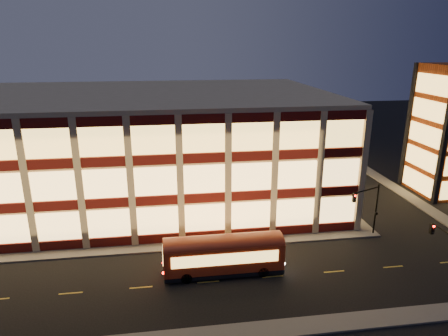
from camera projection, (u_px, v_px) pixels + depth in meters
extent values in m
plane|color=black|center=(164.00, 252.00, 41.31)|extent=(200.00, 200.00, 0.00)
cube|color=#514F4C|center=(135.00, 249.00, 41.83)|extent=(54.00, 2.00, 0.15)
cube|color=#514F4C|center=(317.00, 185.00, 60.43)|extent=(2.00, 30.00, 0.15)
cube|color=#514F4C|center=(385.00, 181.00, 61.92)|extent=(2.00, 30.00, 0.15)
cube|color=tan|center=(140.00, 147.00, 54.82)|extent=(50.00, 30.00, 14.00)
cube|color=tan|center=(136.00, 94.00, 52.62)|extent=(50.40, 30.40, 0.50)
cube|color=#470C0A|center=(135.00, 240.00, 42.48)|extent=(50.10, 0.25, 1.00)
cube|color=#FFC46B|center=(134.00, 222.00, 41.86)|extent=(49.00, 0.20, 3.00)
cube|color=#470C0A|center=(312.00, 182.00, 60.14)|extent=(0.25, 30.10, 1.00)
cube|color=#FFC46B|center=(313.00, 168.00, 59.50)|extent=(0.20, 29.00, 3.00)
cube|color=#470C0A|center=(132.00, 202.00, 41.15)|extent=(50.10, 0.25, 1.00)
cube|color=#FFC46B|center=(131.00, 182.00, 40.53)|extent=(49.00, 0.20, 3.00)
cube|color=#470C0A|center=(314.00, 154.00, 58.80)|extent=(0.25, 30.10, 1.00)
cube|color=#FFC46B|center=(315.00, 140.00, 58.16)|extent=(0.20, 29.00, 3.00)
cube|color=#470C0A|center=(129.00, 161.00, 39.81)|extent=(50.10, 0.25, 1.00)
cube|color=#FFC46B|center=(128.00, 140.00, 39.19)|extent=(49.00, 0.20, 3.00)
cube|color=#470C0A|center=(316.00, 124.00, 57.47)|extent=(0.25, 30.10, 1.00)
cube|color=#FFC46B|center=(317.00, 110.00, 56.83)|extent=(0.20, 29.00, 3.00)
cube|color=black|center=(445.00, 138.00, 50.99)|extent=(0.60, 0.60, 18.00)
cube|color=black|center=(409.00, 126.00, 58.54)|extent=(0.60, 0.60, 18.00)
cube|color=#FFC359|center=(417.00, 181.00, 56.94)|extent=(0.16, 6.60, 2.60)
cube|color=#FFC359|center=(421.00, 158.00, 55.90)|extent=(0.16, 6.60, 2.60)
cube|color=#FFC359|center=(424.00, 135.00, 54.87)|extent=(0.16, 6.60, 2.60)
cube|color=#FFC359|center=(428.00, 110.00, 53.84)|extent=(0.16, 6.60, 2.60)
cube|color=#FFC359|center=(432.00, 84.00, 52.81)|extent=(0.16, 6.60, 2.60)
cylinder|color=black|center=(376.00, 209.00, 44.33)|extent=(0.18, 0.18, 6.00)
cylinder|color=black|center=(367.00, 190.00, 42.57)|extent=(3.56, 1.63, 0.14)
cube|color=black|center=(354.00, 198.00, 41.77)|extent=(0.32, 0.32, 0.95)
sphere|color=#FF0C05|center=(355.00, 196.00, 41.51)|extent=(0.20, 0.20, 0.20)
cube|color=black|center=(376.00, 214.00, 44.26)|extent=(0.25, 0.18, 0.28)
cylinder|color=black|center=(448.00, 234.00, 32.85)|extent=(0.14, 4.00, 0.14)
cube|color=black|center=(432.00, 229.00, 34.89)|extent=(0.32, 0.32, 0.95)
sphere|color=#FF0C05|center=(434.00, 226.00, 34.63)|extent=(0.20, 0.20, 0.20)
cube|color=#992108|center=(223.00, 255.00, 37.13)|extent=(11.07, 2.79, 2.54)
cube|color=black|center=(223.00, 269.00, 37.58)|extent=(11.07, 2.79, 0.39)
cylinder|color=black|center=(187.00, 278.00, 35.91)|extent=(1.00, 0.33, 1.00)
cylinder|color=black|center=(185.00, 264.00, 38.21)|extent=(1.00, 0.33, 1.00)
cylinder|color=black|center=(263.00, 272.00, 36.89)|extent=(1.00, 0.33, 1.00)
cylinder|color=black|center=(257.00, 258.00, 39.18)|extent=(1.00, 0.33, 1.00)
cube|color=#FFC359|center=(226.00, 259.00, 35.70)|extent=(9.73, 0.09, 1.11)
cube|color=#FFC359|center=(221.00, 244.00, 38.36)|extent=(9.73, 0.09, 1.11)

